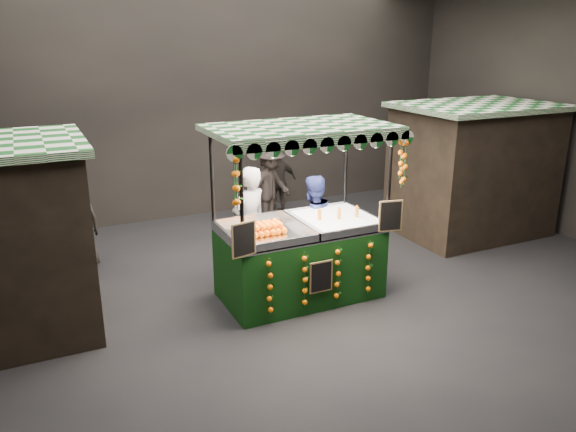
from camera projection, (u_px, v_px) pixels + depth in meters
name	position (u px, v px, depth m)	size (l,w,h in m)	color
ground	(312.00, 302.00, 8.44)	(12.00, 12.00, 0.00)	black
market_hall	(315.00, 72.00, 7.40)	(12.10, 10.10, 5.05)	black
neighbour_stall_right	(472.00, 169.00, 11.13)	(3.00, 2.20, 2.60)	black
juice_stall	(302.00, 247.00, 8.39)	(2.73, 1.60, 2.64)	black
vendor_grey	(249.00, 224.00, 9.00)	(0.81, 0.69, 1.89)	gray
vendor_blue	(312.00, 224.00, 9.32)	(0.93, 0.79, 1.67)	navy
shopper_0	(23.00, 229.00, 9.26)	(0.60, 0.42, 1.57)	#282320
shopper_1	(427.00, 190.00, 11.16)	(1.11, 1.09, 1.80)	#2A2622
shopper_2	(278.00, 181.00, 12.37)	(0.92, 0.44, 1.53)	#292421
shopper_3	(271.00, 187.00, 11.52)	(1.30, 1.09, 1.74)	#2E2725
shopper_4	(77.00, 224.00, 9.41)	(0.92, 0.75, 1.62)	black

